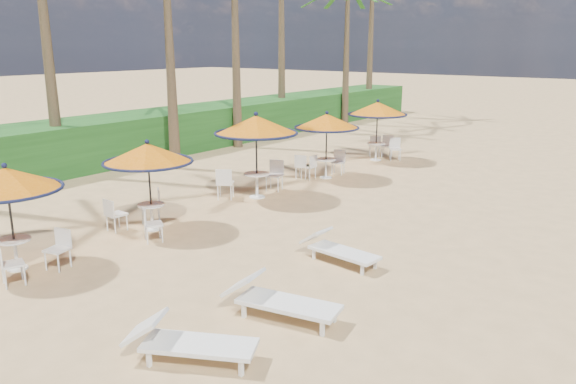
% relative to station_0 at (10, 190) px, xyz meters
% --- Properties ---
extents(ground, '(160.00, 160.00, 0.00)m').
position_rel_station_0_xyz_m(ground, '(5.38, 0.44, -1.76)').
color(ground, tan).
rests_on(ground, ground).
extents(scrub_hedge, '(3.00, 40.00, 1.80)m').
position_rel_station_0_xyz_m(scrub_hedge, '(-8.12, 11.44, -0.86)').
color(scrub_hedge, '#194716').
rests_on(scrub_hedge, ground).
extents(station_0, '(2.22, 2.22, 2.31)m').
position_rel_station_0_xyz_m(station_0, '(0.00, 0.00, 0.00)').
color(station_0, black).
rests_on(station_0, ground).
extents(station_1, '(2.26, 2.26, 2.36)m').
position_rel_station_0_xyz_m(station_1, '(0.09, 3.43, -0.04)').
color(station_1, black).
rests_on(station_1, ground).
extents(station_2, '(2.57, 2.66, 2.68)m').
position_rel_station_0_xyz_m(station_2, '(0.20, 7.52, 0.28)').
color(station_2, black).
rests_on(station_2, ground).
extents(station_3, '(2.30, 2.30, 2.40)m').
position_rel_station_0_xyz_m(station_3, '(0.43, 11.01, -0.01)').
color(station_3, black).
rests_on(station_3, ground).
extents(station_4, '(2.40, 2.44, 2.50)m').
position_rel_station_0_xyz_m(station_4, '(0.38, 15.03, 0.07)').
color(station_4, black).
rests_on(station_4, ground).
extents(lounger_near, '(2.06, 1.47, 0.72)m').
position_rel_station_0_xyz_m(lounger_near, '(5.47, -0.29, -1.43)').
color(lounger_near, white).
rests_on(lounger_near, ground).
extents(lounger_mid, '(2.19, 1.07, 0.75)m').
position_rel_station_0_xyz_m(lounger_mid, '(5.69, 1.64, -1.41)').
color(lounger_mid, white).
rests_on(lounger_mid, ground).
extents(lounger_far, '(1.91, 0.76, 0.67)m').
position_rel_station_0_xyz_m(lounger_far, '(5.12, 4.48, -1.45)').
color(lounger_far, white).
rests_on(lounger_far, ground).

